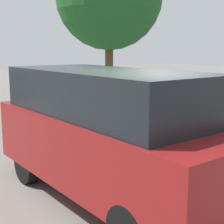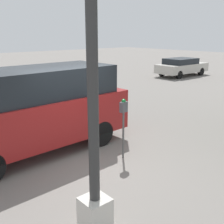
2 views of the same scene
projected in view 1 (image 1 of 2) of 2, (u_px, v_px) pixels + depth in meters
name	position (u px, v px, depth m)	size (l,w,h in m)	color
ground_plane	(142.00, 171.00, 7.47)	(80.00, 80.00, 0.00)	slate
parking_meter_near	(134.00, 111.00, 8.11)	(0.21, 0.13, 1.57)	#4C4C4C
parking_meter_far	(44.00, 88.00, 12.77)	(0.21, 0.13, 1.57)	#4C4C4C
parked_van	(107.00, 131.00, 5.88)	(5.16, 2.03, 2.27)	maroon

